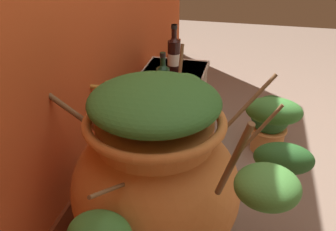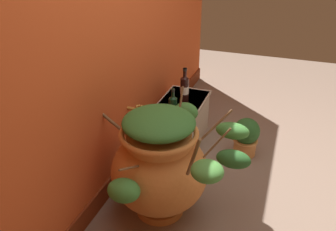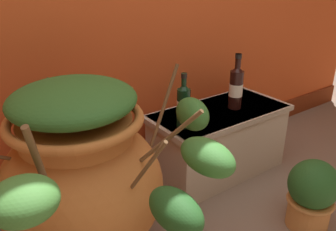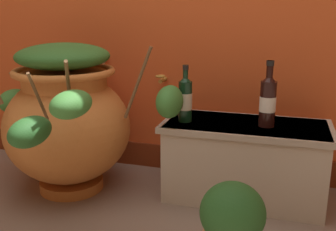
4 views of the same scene
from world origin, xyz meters
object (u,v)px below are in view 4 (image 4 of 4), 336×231
wine_bottle_left (185,98)px  potted_shrub (232,226)px  terracotta_urn (67,117)px  wine_bottle_middle (268,99)px

wine_bottle_left → potted_shrub: (0.33, -0.58, -0.34)m
terracotta_urn → potted_shrub: 1.06m
terracotta_urn → wine_bottle_middle: 1.03m
wine_bottle_left → potted_shrub: bearing=-60.6°
terracotta_urn → wine_bottle_middle: terracotta_urn is taller
wine_bottle_middle → terracotta_urn: bearing=-171.5°
wine_bottle_left → potted_shrub: wine_bottle_left is taller
wine_bottle_middle → potted_shrub: size_ratio=0.90×
terracotta_urn → potted_shrub: terracotta_urn is taller
terracotta_urn → wine_bottle_left: terracotta_urn is taller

